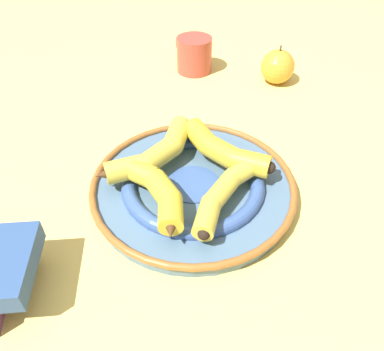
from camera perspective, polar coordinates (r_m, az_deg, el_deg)
name	(u,v)px	position (r m, az deg, el deg)	size (l,w,h in m)	color
ground_plane	(195,199)	(0.62, 0.42, -3.59)	(2.80, 2.80, 0.00)	#E5CC6B
decorative_bowl	(192,186)	(0.62, 0.00, -1.55)	(0.34, 0.34, 0.04)	slate
banana_a	(221,149)	(0.63, 4.50, 4.03)	(0.13, 0.17, 0.04)	gold
banana_b	(228,189)	(0.57, 5.50, -2.06)	(0.15, 0.16, 0.03)	gold
banana_c	(159,192)	(0.56, -5.07, -2.55)	(0.09, 0.17, 0.04)	yellow
banana_d	(154,154)	(0.63, -5.81, 3.35)	(0.17, 0.14, 0.04)	gold
coffee_mug	(194,54)	(0.98, 0.25, 18.05)	(0.09, 0.13, 0.09)	#B24238
apple	(278,67)	(0.95, 12.91, 15.85)	(0.08, 0.08, 0.09)	gold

